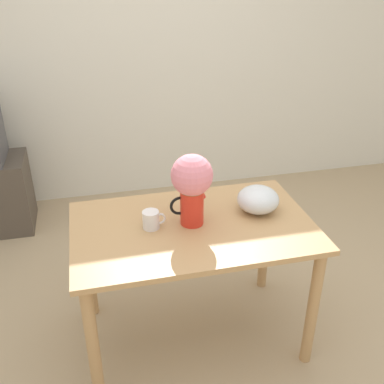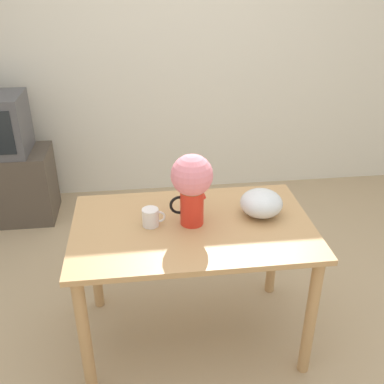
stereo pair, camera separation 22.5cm
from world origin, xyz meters
name	(u,v)px [view 2 (the right image)]	position (x,y,z in m)	size (l,w,h in m)	color
ground_plane	(210,332)	(0.00, 0.00, 0.00)	(12.00, 12.00, 0.00)	tan
wall_back	(176,49)	(0.00, 1.95, 1.30)	(8.00, 0.05, 2.60)	silver
table	(193,244)	(-0.11, 0.00, 0.65)	(1.25, 0.78, 0.76)	tan
flower_vase	(192,183)	(-0.11, 0.02, 1.00)	(0.22, 0.21, 0.38)	red
coffee_mug	(151,217)	(-0.32, 0.02, 0.81)	(0.12, 0.09, 0.09)	white
white_bowl	(261,203)	(0.27, 0.06, 0.83)	(0.23, 0.23, 0.14)	silver
tv_stand	(7,186)	(-1.47, 1.54, 0.30)	(0.75, 0.44, 0.60)	#4C4238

